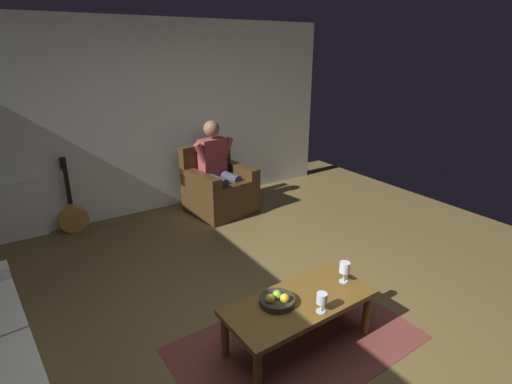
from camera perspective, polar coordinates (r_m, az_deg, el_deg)
ground_plane at (r=3.27m, az=3.68°, el=-20.69°), size 7.43×7.43×0.00m
wall_back at (r=5.37m, az=-16.60°, el=10.10°), size 5.76×0.06×2.52m
rug at (r=3.24m, az=6.14°, el=-21.23°), size 1.88×1.17×0.01m
armchair at (r=5.36m, az=-5.51°, el=0.43°), size 0.88×0.88×0.91m
person_seated at (r=5.26m, az=-5.65°, el=4.01°), size 0.63×0.62×1.25m
coffee_table at (r=3.02m, az=6.40°, el=-16.39°), size 1.16×0.55×0.40m
guitar at (r=5.27m, az=-25.29°, el=-3.22°), size 0.34×0.20×0.94m
radiator at (r=5.33m, az=-32.16°, el=-2.73°), size 0.66×0.06×0.68m
wine_glass_near at (r=3.18m, az=12.92°, el=-10.92°), size 0.08×0.08×0.17m
wine_glass_far at (r=2.84m, az=9.65°, el=-15.35°), size 0.08×0.08×0.15m
fruit_bowl at (r=2.91m, az=3.15°, el=-15.60°), size 0.26×0.26×0.11m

